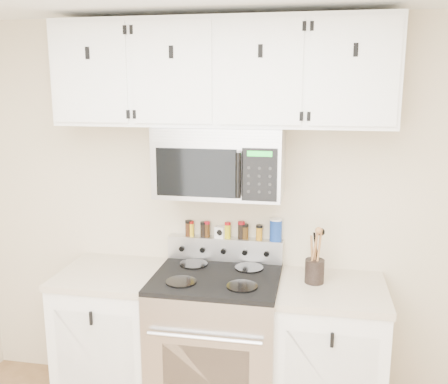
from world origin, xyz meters
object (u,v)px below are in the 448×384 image
range (217,345)px  utensil_crock (315,269)px  microwave (220,161)px  salt_canister (276,230)px

range → utensil_crock: utensil_crock is taller
microwave → utensil_crock: microwave is taller
range → salt_canister: salt_canister is taller
range → utensil_crock: (0.59, 0.07, 0.52)m
utensil_crock → microwave: bearing=174.1°
microwave → utensil_crock: 0.86m
range → utensil_crock: bearing=6.5°
range → microwave: size_ratio=1.45×
microwave → salt_canister: (0.33, 0.16, -0.46)m
utensil_crock → salt_canister: bearing=139.6°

